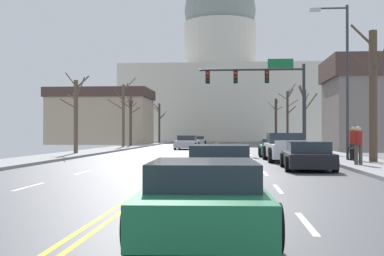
% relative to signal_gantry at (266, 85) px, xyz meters
% --- Properties ---
extents(ground, '(20.00, 180.00, 0.20)m').
position_rel_signal_gantry_xyz_m(ground, '(-4.80, -15.43, -5.12)').
color(ground, '#4B4B50').
extents(signal_gantry, '(7.91, 0.41, 6.94)m').
position_rel_signal_gantry_xyz_m(signal_gantry, '(0.00, 0.00, 0.00)').
color(signal_gantry, '#28282D').
rests_on(signal_gantry, ground).
extents(street_lamp_right, '(1.98, 0.24, 8.00)m').
position_rel_signal_gantry_xyz_m(street_lamp_right, '(3.16, -11.39, -0.31)').
color(street_lamp_right, '#333338').
rests_on(street_lamp_right, ground).
extents(capitol_building, '(35.67, 18.38, 34.00)m').
position_rel_signal_gantry_xyz_m(capitol_building, '(-4.80, 57.49, 6.54)').
color(capitol_building, beige).
rests_on(capitol_building, ground).
extents(sedan_near_00, '(2.21, 4.71, 1.13)m').
position_rel_signal_gantry_xyz_m(sedan_near_00, '(0.23, -4.77, -4.61)').
color(sedan_near_00, '#1E7247').
rests_on(sedan_near_00, ground).
extents(pickup_truck_near_01, '(2.35, 5.29, 1.52)m').
position_rel_signal_gantry_xyz_m(pickup_truck_near_01, '(0.37, -10.41, -4.45)').
color(pickup_truck_near_01, silver).
rests_on(pickup_truck_near_01, ground).
extents(sedan_near_02, '(2.13, 4.57, 1.17)m').
position_rel_signal_gantry_xyz_m(sedan_near_02, '(0.57, -16.65, -4.59)').
color(sedan_near_02, black).
rests_on(sedan_near_02, ground).
extents(sedan_near_03, '(2.02, 4.46, 1.20)m').
position_rel_signal_gantry_xyz_m(sedan_near_03, '(-2.85, -23.78, -4.58)').
color(sedan_near_03, '#6B6056').
rests_on(sedan_near_03, ground).
extents(sedan_near_04, '(2.14, 4.44, 1.10)m').
position_rel_signal_gantry_xyz_m(sedan_near_04, '(-2.98, -30.01, -4.61)').
color(sedan_near_04, '#1E7247').
rests_on(sedan_near_04, ground).
extents(sedan_oncoming_00, '(2.17, 4.38, 1.29)m').
position_rel_signal_gantry_xyz_m(sedan_oncoming_00, '(-6.72, 8.65, -4.54)').
color(sedan_oncoming_00, silver).
rests_on(sedan_oncoming_00, ground).
extents(sedan_oncoming_01, '(2.03, 4.38, 1.15)m').
position_rel_signal_gantry_xyz_m(sedan_oncoming_01, '(-6.61, 21.34, -4.61)').
color(sedan_oncoming_01, '#9EA3A8').
rests_on(sedan_oncoming_01, ground).
extents(flank_building_00, '(13.32, 8.95, 7.38)m').
position_rel_signal_gantry_xyz_m(flank_building_00, '(-20.06, 28.31, -1.41)').
color(flank_building_00, tan).
rests_on(flank_building_00, ground).
extents(bare_tree_00, '(2.09, 2.15, 6.37)m').
position_rel_signal_gantry_xyz_m(bare_tree_00, '(3.85, 35.77, -1.70)').
color(bare_tree_00, '#423328').
rests_on(bare_tree_00, ground).
extents(bare_tree_01, '(3.00, 2.72, 6.87)m').
position_rel_signal_gantry_xyz_m(bare_tree_01, '(-13.41, 11.60, -1.59)').
color(bare_tree_01, brown).
rests_on(bare_tree_01, ground).
extents(bare_tree_02, '(1.56, 1.47, 5.79)m').
position_rel_signal_gantry_xyz_m(bare_tree_02, '(3.92, 7.56, -2.13)').
color(bare_tree_02, brown).
rests_on(bare_tree_02, ground).
extents(bare_tree_03, '(2.25, 1.80, 5.55)m').
position_rel_signal_gantry_xyz_m(bare_tree_03, '(-13.56, 15.97, -2.05)').
color(bare_tree_03, '#4C3D2D').
rests_on(bare_tree_03, ground).
extents(bare_tree_04, '(2.44, 1.62, 7.26)m').
position_rel_signal_gantry_xyz_m(bare_tree_04, '(4.16, 23.06, -1.52)').
color(bare_tree_04, '#423328').
rests_on(bare_tree_04, ground).
extents(bare_tree_05, '(2.01, 1.93, 5.67)m').
position_rel_signal_gantry_xyz_m(bare_tree_05, '(-13.15, 34.72, -1.98)').
color(bare_tree_05, '#423328').
rests_on(bare_tree_05, ground).
extents(bare_tree_06, '(2.14, 2.79, 6.86)m').
position_rel_signal_gantry_xyz_m(bare_tree_06, '(4.17, -13.25, -1.65)').
color(bare_tree_06, '#4C3D2D').
rests_on(bare_tree_06, ground).
extents(bare_tree_07, '(2.06, 1.98, 5.49)m').
position_rel_signal_gantry_xyz_m(bare_tree_07, '(-13.24, -4.17, -2.28)').
color(bare_tree_07, brown).
rests_on(bare_tree_07, ground).
extents(pedestrian_00, '(0.35, 0.34, 1.67)m').
position_rel_signal_gantry_xyz_m(pedestrian_00, '(2.95, -15.42, -4.07)').
color(pedestrian_00, '#4C4238').
rests_on(pedestrian_00, ground).
extents(pedestrian_01, '(0.35, 0.34, 1.71)m').
position_rel_signal_gantry_xyz_m(pedestrian_01, '(3.55, -11.89, -4.05)').
color(pedestrian_01, black).
rests_on(pedestrian_01, ground).
extents(bicycle_parked, '(0.12, 1.77, 0.85)m').
position_rel_signal_gantry_xyz_m(bicycle_parked, '(3.41, -12.30, -4.66)').
color(bicycle_parked, black).
rests_on(bicycle_parked, ground).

